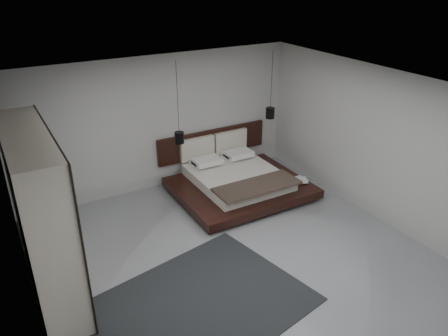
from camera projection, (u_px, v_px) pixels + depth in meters
floor at (233, 256)px, 7.22m from camera, size 6.00×6.00×0.00m
ceiling at (235, 90)px, 6.03m from camera, size 6.00×6.00×0.00m
wall_back at (159, 123)px, 8.98m from camera, size 6.00×0.00×6.00m
wall_front at (392, 301)px, 4.27m from camera, size 6.00×0.00×6.00m
wall_left at (22, 236)px, 5.28m from camera, size 0.00×6.00×6.00m
wall_right at (375, 144)px, 7.98m from camera, size 0.00×6.00×6.00m
lattice_screen at (7, 168)px, 7.27m from camera, size 0.05×0.90×2.60m
bed at (236, 179)px, 9.16m from camera, size 2.64×2.33×1.05m
book_lower at (296, 181)px, 9.15m from camera, size 0.22×0.30×0.03m
book_upper at (296, 180)px, 9.11m from camera, size 0.35×0.38×0.02m
pendant_left at (179, 137)px, 8.55m from camera, size 0.19×0.19×1.62m
pendant_right at (270, 113)px, 9.46m from camera, size 0.19×0.19×1.47m
wardrobe at (41, 217)px, 6.02m from camera, size 0.59×2.50×2.45m
rug at (193, 308)px, 6.12m from camera, size 3.53×2.82×0.01m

